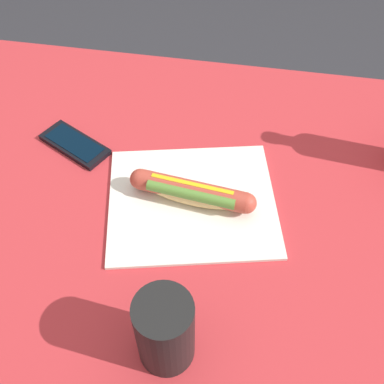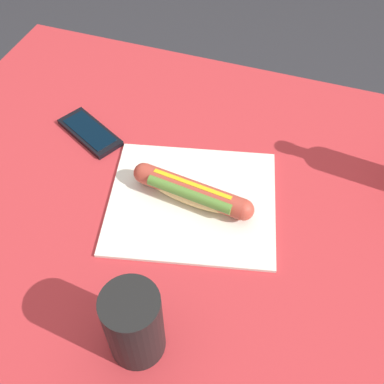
# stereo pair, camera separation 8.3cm
# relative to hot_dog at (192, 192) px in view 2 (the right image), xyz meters

# --- Properties ---
(ground_plane) EXTENTS (6.00, 6.00, 0.00)m
(ground_plane) POSITION_rel_hot_dog_xyz_m (-0.00, -0.02, -0.79)
(ground_plane) COLOR #2D2D33
(ground_plane) RESTS_ON ground
(dining_table) EXTENTS (1.16, 0.83, 0.76)m
(dining_table) POSITION_rel_hot_dog_xyz_m (-0.00, -0.02, -0.17)
(dining_table) COLOR brown
(dining_table) RESTS_ON ground
(paper_wrapper) EXTENTS (0.35, 0.33, 0.01)m
(paper_wrapper) POSITION_rel_hot_dog_xyz_m (-0.00, -0.00, -0.03)
(paper_wrapper) COLOR silver
(paper_wrapper) RESTS_ON dining_table
(hot_dog) EXTENTS (0.23, 0.07, 0.05)m
(hot_dog) POSITION_rel_hot_dog_xyz_m (0.00, 0.00, 0.00)
(hot_dog) COLOR #E5BC75
(hot_dog) RESTS_ON paper_wrapper
(cell_phone) EXTENTS (0.16, 0.12, 0.01)m
(cell_phone) POSITION_rel_hot_dog_xyz_m (0.26, -0.10, -0.03)
(cell_phone) COLOR black
(cell_phone) RESTS_ON dining_table
(drinking_cup) EXTENTS (0.08, 0.08, 0.14)m
(drinking_cup) POSITION_rel_hot_dog_xyz_m (-0.01, 0.27, 0.04)
(drinking_cup) COLOR black
(drinking_cup) RESTS_ON dining_table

